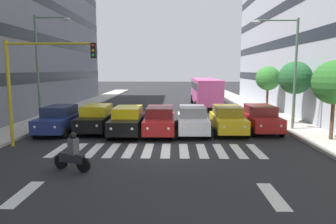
{
  "coord_description": "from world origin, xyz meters",
  "views": [
    {
      "loc": [
        -0.87,
        14.91,
        4.0
      ],
      "look_at": [
        -0.46,
        -4.57,
        1.31
      ],
      "focal_mm": 32.88,
      "sensor_mm": 36.0,
      "label": 1
    }
  ],
  "objects_px": {
    "car_2": "(192,120)",
    "car_1": "(228,119)",
    "bus_behind_traffic": "(205,89)",
    "motorcycle_with_rider": "(72,155)",
    "car_6": "(59,119)",
    "car_5": "(96,118)",
    "street_lamp_left": "(288,62)",
    "street_lamp_right": "(42,60)",
    "car_0": "(260,118)",
    "car_3": "(160,120)",
    "street_tree_1": "(295,78)",
    "traffic_light_gantry": "(34,75)",
    "car_4": "(128,121)",
    "street_tree_0": "(335,83)",
    "street_tree_2": "(268,78)"
  },
  "relations": [
    {
      "from": "street_lamp_left",
      "to": "street_tree_2",
      "type": "height_order",
      "value": "street_lamp_left"
    },
    {
      "from": "car_0",
      "to": "car_5",
      "type": "relative_size",
      "value": 1.0
    },
    {
      "from": "car_1",
      "to": "car_4",
      "type": "relative_size",
      "value": 1.0
    },
    {
      "from": "street_lamp_left",
      "to": "car_2",
      "type": "bearing_deg",
      "value": 10.29
    },
    {
      "from": "street_lamp_left",
      "to": "street_tree_1",
      "type": "xyz_separation_m",
      "value": [
        -1.35,
        -2.19,
        -1.09
      ]
    },
    {
      "from": "bus_behind_traffic",
      "to": "motorcycle_with_rider",
      "type": "height_order",
      "value": "bus_behind_traffic"
    },
    {
      "from": "car_0",
      "to": "car_1",
      "type": "bearing_deg",
      "value": 11.74
    },
    {
      "from": "street_lamp_right",
      "to": "car_2",
      "type": "bearing_deg",
      "value": 167.0
    },
    {
      "from": "car_0",
      "to": "car_3",
      "type": "xyz_separation_m",
      "value": [
        6.46,
        0.98,
        0.0
      ]
    },
    {
      "from": "car_4",
      "to": "street_tree_0",
      "type": "xyz_separation_m",
      "value": [
        -11.63,
        1.68,
        2.42
      ]
    },
    {
      "from": "bus_behind_traffic",
      "to": "street_tree_2",
      "type": "xyz_separation_m",
      "value": [
        -5.09,
        5.57,
        1.36
      ]
    },
    {
      "from": "car_0",
      "to": "car_4",
      "type": "distance_m",
      "value": 8.52
    },
    {
      "from": "car_2",
      "to": "traffic_light_gantry",
      "type": "bearing_deg",
      "value": 21.84
    },
    {
      "from": "car_4",
      "to": "car_6",
      "type": "relative_size",
      "value": 1.0
    },
    {
      "from": "car_5",
      "to": "street_tree_0",
      "type": "distance_m",
      "value": 14.22
    },
    {
      "from": "car_2",
      "to": "street_lamp_left",
      "type": "xyz_separation_m",
      "value": [
        -6.16,
        -1.12,
        3.61
      ]
    },
    {
      "from": "car_0",
      "to": "street_tree_1",
      "type": "distance_m",
      "value": 4.75
    },
    {
      "from": "car_2",
      "to": "street_lamp_right",
      "type": "distance_m",
      "value": 11.21
    },
    {
      "from": "car_2",
      "to": "car_1",
      "type": "bearing_deg",
      "value": -172.85
    },
    {
      "from": "car_1",
      "to": "street_lamp_right",
      "type": "bearing_deg",
      "value": -9.49
    },
    {
      "from": "car_5",
      "to": "traffic_light_gantry",
      "type": "distance_m",
      "value": 5.25
    },
    {
      "from": "car_2",
      "to": "car_5",
      "type": "xyz_separation_m",
      "value": [
        6.17,
        -0.53,
        0.0
      ]
    },
    {
      "from": "street_tree_2",
      "to": "car_3",
      "type": "bearing_deg",
      "value": 44.99
    },
    {
      "from": "car_3",
      "to": "street_tree_0",
      "type": "bearing_deg",
      "value": 169.65
    },
    {
      "from": "car_0",
      "to": "street_tree_2",
      "type": "xyz_separation_m",
      "value": [
        -2.9,
        -8.38,
        2.33
      ]
    },
    {
      "from": "car_6",
      "to": "street_lamp_left",
      "type": "xyz_separation_m",
      "value": [
        -14.6,
        -1.02,
        3.61
      ]
    },
    {
      "from": "car_0",
      "to": "street_lamp_right",
      "type": "xyz_separation_m",
      "value": [
        14.71,
        -1.64,
        3.79
      ]
    },
    {
      "from": "bus_behind_traffic",
      "to": "traffic_light_gantry",
      "type": "distance_m",
      "value": 20.96
    },
    {
      "from": "street_lamp_left",
      "to": "traffic_light_gantry",
      "type": "bearing_deg",
      "value": 17.09
    },
    {
      "from": "motorcycle_with_rider",
      "to": "street_lamp_left",
      "type": "distance_m",
      "value": 14.6
    },
    {
      "from": "car_3",
      "to": "motorcycle_with_rider",
      "type": "distance_m",
      "value": 7.67
    },
    {
      "from": "motorcycle_with_rider",
      "to": "traffic_light_gantry",
      "type": "xyz_separation_m",
      "value": [
        3.14,
        -3.9,
        3.08
      ]
    },
    {
      "from": "car_1",
      "to": "street_lamp_left",
      "type": "distance_m",
      "value": 5.4
    },
    {
      "from": "car_6",
      "to": "motorcycle_with_rider",
      "type": "height_order",
      "value": "car_6"
    },
    {
      "from": "car_4",
      "to": "street_tree_0",
      "type": "relative_size",
      "value": 1.01
    },
    {
      "from": "car_5",
      "to": "street_tree_0",
      "type": "relative_size",
      "value": 1.01
    },
    {
      "from": "car_1",
      "to": "street_tree_1",
      "type": "relative_size",
      "value": 1.0
    },
    {
      "from": "street_lamp_left",
      "to": "street_lamp_right",
      "type": "bearing_deg",
      "value": -4.37
    },
    {
      "from": "street_lamp_right",
      "to": "car_6",
      "type": "bearing_deg",
      "value": 129.05
    },
    {
      "from": "car_1",
      "to": "traffic_light_gantry",
      "type": "xyz_separation_m",
      "value": [
        10.55,
        3.61,
        2.84
      ]
    },
    {
      "from": "car_1",
      "to": "car_6",
      "type": "distance_m",
      "value": 10.67
    },
    {
      "from": "car_2",
      "to": "car_5",
      "type": "distance_m",
      "value": 6.2
    },
    {
      "from": "traffic_light_gantry",
      "to": "street_lamp_left",
      "type": "bearing_deg",
      "value": -162.91
    },
    {
      "from": "street_tree_1",
      "to": "car_6",
      "type": "bearing_deg",
      "value": 11.4
    },
    {
      "from": "traffic_light_gantry",
      "to": "street_tree_0",
      "type": "bearing_deg",
      "value": -175.24
    },
    {
      "from": "car_6",
      "to": "street_tree_0",
      "type": "relative_size",
      "value": 1.01
    },
    {
      "from": "car_5",
      "to": "motorcycle_with_rider",
      "type": "distance_m",
      "value": 7.84
    },
    {
      "from": "car_2",
      "to": "car_4",
      "type": "distance_m",
      "value": 4.03
    },
    {
      "from": "car_2",
      "to": "motorcycle_with_rider",
      "type": "bearing_deg",
      "value": 54.44
    },
    {
      "from": "street_lamp_right",
      "to": "car_5",
      "type": "bearing_deg",
      "value": 155.87
    }
  ]
}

